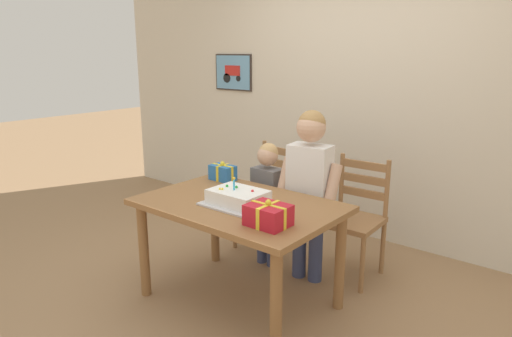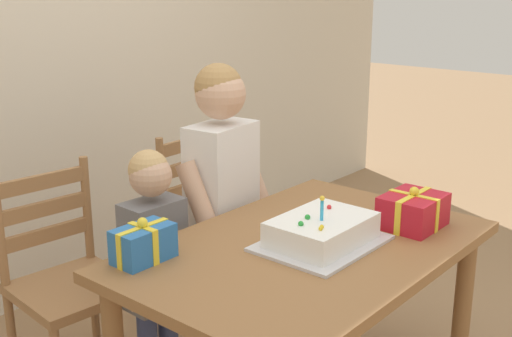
{
  "view_description": "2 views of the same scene",
  "coord_description": "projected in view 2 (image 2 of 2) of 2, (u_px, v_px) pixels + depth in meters",
  "views": [
    {
      "loc": [
        1.91,
        -2.18,
        1.71
      ],
      "look_at": [
        0.09,
        0.07,
        0.96
      ],
      "focal_mm": 32.1,
      "sensor_mm": 36.0,
      "label": 1
    },
    {
      "loc": [
        -1.75,
        -1.25,
        1.63
      ],
      "look_at": [
        -0.05,
        0.19,
        0.98
      ],
      "focal_mm": 46.01,
      "sensor_mm": 36.0,
      "label": 2
    }
  ],
  "objects": [
    {
      "name": "gift_box_beside_cake",
      "position": [
        413.0,
        211.0,
        2.46
      ],
      "size": [
        0.24,
        0.2,
        0.16
      ],
      "color": "red",
      "rests_on": "dining_table"
    },
    {
      "name": "dining_table",
      "position": [
        305.0,
        271.0,
        2.34
      ],
      "size": [
        1.32,
        0.88,
        0.73
      ],
      "color": "olive",
      "rests_on": "ground"
    },
    {
      "name": "birthday_cake",
      "position": [
        322.0,
        232.0,
        2.29
      ],
      "size": [
        0.44,
        0.34,
        0.19
      ],
      "color": "silver",
      "rests_on": "dining_table"
    },
    {
      "name": "chair_left",
      "position": [
        68.0,
        282.0,
        2.62
      ],
      "size": [
        0.46,
        0.46,
        0.92
      ],
      "color": "#996B42",
      "rests_on": "ground"
    },
    {
      "name": "child_older",
      "position": [
        222.0,
        183.0,
        2.79
      ],
      "size": [
        0.49,
        0.29,
        1.3
      ],
      "color": "#38426B",
      "rests_on": "ground"
    },
    {
      "name": "gift_box_red_large",
      "position": [
        143.0,
        243.0,
        2.17
      ],
      "size": [
        0.21,
        0.13,
        0.15
      ],
      "color": "#286BB7",
      "rests_on": "dining_table"
    },
    {
      "name": "back_wall",
      "position": [
        27.0,
        49.0,
        3.19
      ],
      "size": [
        6.4,
        0.11,
        2.6
      ],
      "color": "beige",
      "rests_on": "ground"
    },
    {
      "name": "child_younger",
      "position": [
        154.0,
        250.0,
        2.55
      ],
      "size": [
        0.37,
        0.21,
        1.02
      ],
      "color": "#38426B",
      "rests_on": "ground"
    },
    {
      "name": "chair_right",
      "position": [
        212.0,
        225.0,
        3.22
      ],
      "size": [
        0.43,
        0.43,
        0.92
      ],
      "color": "#996B42",
      "rests_on": "ground"
    }
  ]
}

